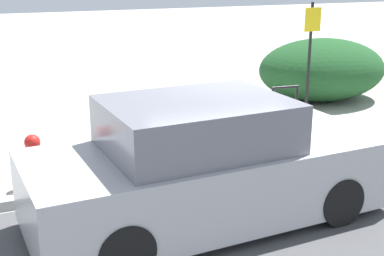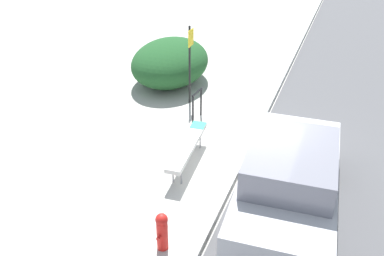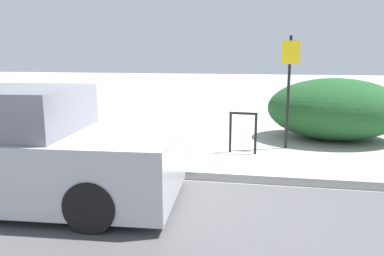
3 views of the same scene
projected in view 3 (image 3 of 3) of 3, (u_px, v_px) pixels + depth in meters
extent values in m
plane|color=#ADAAA3|center=(134.00, 175.00, 6.13)|extent=(60.00, 60.00, 0.00)
cube|color=#A8A8A3|center=(134.00, 171.00, 6.12)|extent=(60.00, 0.20, 0.13)
cylinder|color=gray|center=(91.00, 145.00, 7.23)|extent=(0.04, 0.04, 0.44)
cylinder|color=gray|center=(168.00, 146.00, 7.08)|extent=(0.04, 0.04, 0.44)
cylinder|color=gray|center=(95.00, 142.00, 7.41)|extent=(0.04, 0.04, 0.44)
cylinder|color=gray|center=(170.00, 144.00, 7.26)|extent=(0.04, 0.04, 0.44)
cube|color=silver|center=(130.00, 131.00, 7.19)|extent=(2.17, 0.50, 0.11)
cube|color=teal|center=(176.00, 129.00, 7.09)|extent=(0.38, 0.36, 0.01)
cylinder|color=black|center=(230.00, 133.00, 7.45)|extent=(0.05, 0.05, 0.80)
cylinder|color=black|center=(256.00, 134.00, 7.31)|extent=(0.05, 0.05, 0.80)
cylinder|color=black|center=(243.00, 113.00, 7.30)|extent=(0.55, 0.11, 0.05)
cylinder|color=black|center=(288.00, 93.00, 7.61)|extent=(0.06, 0.06, 2.30)
cube|color=yellow|center=(290.00, 52.00, 7.41)|extent=(0.36, 0.02, 0.46)
ellipsoid|color=#1E4C23|center=(335.00, 109.00, 8.57)|extent=(3.03, 2.32, 1.40)
cylinder|color=black|center=(131.00, 164.00, 5.67)|extent=(0.61, 0.21, 0.60)
cylinder|color=black|center=(91.00, 206.00, 4.12)|extent=(0.61, 0.21, 0.60)
cube|color=#B7B7BC|center=(17.00, 161.00, 5.01)|extent=(4.41, 1.97, 0.84)
cube|color=slate|center=(0.00, 110.00, 4.89)|extent=(2.16, 1.67, 0.59)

